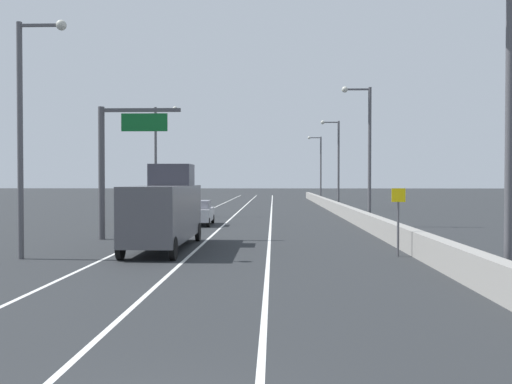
% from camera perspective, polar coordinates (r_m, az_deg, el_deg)
% --- Properties ---
extents(ground_plane, '(320.00, 320.00, 0.00)m').
position_cam_1_polar(ground_plane, '(71.25, 0.36, -1.51)').
color(ground_plane, '#26282B').
extents(lane_stripe_left, '(0.16, 130.00, 0.00)m').
position_cam_1_polar(lane_stripe_left, '(62.66, -4.88, -1.88)').
color(lane_stripe_left, silver).
rests_on(lane_stripe_left, ground_plane).
extents(lane_stripe_center, '(0.16, 130.00, 0.00)m').
position_cam_1_polar(lane_stripe_center, '(62.35, -1.68, -1.89)').
color(lane_stripe_center, silver).
rests_on(lane_stripe_center, ground_plane).
extents(lane_stripe_right, '(0.16, 130.00, 0.00)m').
position_cam_1_polar(lane_stripe_right, '(62.24, 1.54, -1.90)').
color(lane_stripe_right, silver).
rests_on(lane_stripe_right, ground_plane).
extents(jersey_barrier_right, '(0.60, 120.00, 1.10)m').
position_cam_1_polar(jersey_barrier_right, '(47.66, 9.45, -2.20)').
color(jersey_barrier_right, gray).
rests_on(jersey_barrier_right, ground_plane).
extents(overhead_sign_gantry, '(4.68, 0.36, 7.50)m').
position_cam_1_polar(overhead_sign_gantry, '(33.37, -13.89, 3.51)').
color(overhead_sign_gantry, '#47474C').
rests_on(overhead_sign_gantry, ground_plane).
extents(speed_advisory_sign, '(0.60, 0.11, 3.00)m').
position_cam_1_polar(speed_advisory_sign, '(25.94, 13.95, -2.37)').
color(speed_advisory_sign, '#4C4C51').
rests_on(speed_advisory_sign, ground_plane).
extents(lamp_post_right_near, '(2.14, 0.44, 10.11)m').
position_cam_1_polar(lamp_post_right_near, '(19.51, 23.16, 8.30)').
color(lamp_post_right_near, '#4C4C51').
rests_on(lamp_post_right_near, ground_plane).
extents(lamp_post_right_second, '(2.14, 0.44, 10.11)m').
position_cam_1_polar(lamp_post_right_second, '(42.21, 10.88, 4.49)').
color(lamp_post_right_second, '#4C4C51').
rests_on(lamp_post_right_second, ground_plane).
extents(lamp_post_right_third, '(2.14, 0.44, 10.11)m').
position_cam_1_polar(lamp_post_right_third, '(65.62, 7.98, 3.32)').
color(lamp_post_right_third, '#4C4C51').
rests_on(lamp_post_right_third, ground_plane).
extents(lamp_post_right_fourth, '(2.14, 0.44, 10.11)m').
position_cam_1_polar(lamp_post_right_fourth, '(89.08, 6.29, 2.76)').
color(lamp_post_right_fourth, '#4C4C51').
rests_on(lamp_post_right_fourth, ground_plane).
extents(lamp_post_left_near, '(2.14, 0.44, 10.11)m').
position_cam_1_polar(lamp_post_left_near, '(26.33, -21.89, 6.44)').
color(lamp_post_left_near, '#4C4C51').
rests_on(lamp_post_left_near, ground_plane).
extents(lamp_post_left_mid, '(2.14, 0.44, 10.11)m').
position_cam_1_polar(lamp_post_left_mid, '(53.43, -9.68, 3.80)').
color(lamp_post_left_mid, '#4C4C51').
rests_on(lamp_post_left_mid, ground_plane).
extents(car_yellow_0, '(1.82, 4.17, 1.93)m').
position_cam_1_polar(car_yellow_0, '(43.27, -9.60, -2.00)').
color(car_yellow_0, gold).
rests_on(car_yellow_0, ground_plane).
extents(car_black_1, '(1.83, 4.27, 1.99)m').
position_cam_1_polar(car_black_1, '(50.88, -7.55, -1.49)').
color(car_black_1, black).
rests_on(car_black_1, ground_plane).
extents(car_silver_2, '(1.87, 4.71, 1.86)m').
position_cam_1_polar(car_silver_2, '(42.81, -5.59, -2.07)').
color(car_silver_2, '#B7B7BC').
rests_on(car_silver_2, ground_plane).
extents(box_truck, '(2.49, 9.04, 4.18)m').
position_cam_1_polar(box_truck, '(28.31, -9.04, -1.76)').
color(box_truck, '#4C4C51').
rests_on(box_truck, ground_plane).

